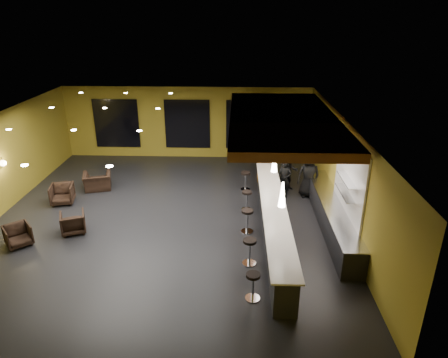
{
  "coord_description": "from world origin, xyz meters",
  "views": [
    {
      "loc": [
        2.45,
        -12.53,
        6.76
      ],
      "look_at": [
        2.0,
        0.5,
        1.3
      ],
      "focal_mm": 32.0,
      "sensor_mm": 36.0,
      "label": 1
    }
  ],
  "objects_px": {
    "pendant_0": "(282,194)",
    "bar_stool_4": "(246,179)",
    "bar_counter": "(273,220)",
    "pendant_2": "(269,139)",
    "armchair_a": "(18,235)",
    "staff_b": "(288,171)",
    "armchair_d": "(98,181)",
    "bar_stool_1": "(250,248)",
    "bar_stool_2": "(247,218)",
    "bar_stool_3": "(247,198)",
    "bar_stool_0": "(253,283)",
    "armchair_c": "(62,194)",
    "staff_a": "(284,179)",
    "armchair_b": "(73,222)",
    "pendant_1": "(274,162)",
    "staff_c": "(308,175)",
    "prep_counter": "(331,216)",
    "column": "(266,141)"
  },
  "relations": [
    {
      "from": "staff_c",
      "to": "armchair_c",
      "type": "distance_m",
      "value": 9.49
    },
    {
      "from": "bar_counter",
      "to": "pendant_0",
      "type": "xyz_separation_m",
      "value": [
        0.0,
        -2.0,
        1.85
      ]
    },
    {
      "from": "pendant_0",
      "to": "bar_stool_4",
      "type": "xyz_separation_m",
      "value": [
        -0.84,
        5.49,
        -1.85
      ]
    },
    {
      "from": "armchair_c",
      "to": "bar_stool_2",
      "type": "bearing_deg",
      "value": -28.41
    },
    {
      "from": "armchair_c",
      "to": "pendant_1",
      "type": "bearing_deg",
      "value": -23.9
    },
    {
      "from": "staff_a",
      "to": "armchair_a",
      "type": "height_order",
      "value": "staff_a"
    },
    {
      "from": "bar_stool_0",
      "to": "bar_stool_4",
      "type": "bearing_deg",
      "value": 90.68
    },
    {
      "from": "bar_counter",
      "to": "bar_stool_2",
      "type": "distance_m",
      "value": 0.84
    },
    {
      "from": "staff_b",
      "to": "armchair_a",
      "type": "relative_size",
      "value": 2.14
    },
    {
      "from": "pendant_2",
      "to": "armchair_a",
      "type": "bearing_deg",
      "value": -153.56
    },
    {
      "from": "armchair_c",
      "to": "bar_stool_0",
      "type": "relative_size",
      "value": 1.1
    },
    {
      "from": "armchair_d",
      "to": "prep_counter",
      "type": "bearing_deg",
      "value": 146.3
    },
    {
      "from": "staff_b",
      "to": "bar_stool_4",
      "type": "xyz_separation_m",
      "value": [
        -1.73,
        -0.11,
        -0.3
      ]
    },
    {
      "from": "prep_counter",
      "to": "staff_c",
      "type": "xyz_separation_m",
      "value": [
        -0.4,
        2.48,
        0.47
      ]
    },
    {
      "from": "bar_counter",
      "to": "bar_stool_2",
      "type": "relative_size",
      "value": 9.89
    },
    {
      "from": "armchair_a",
      "to": "bar_stool_3",
      "type": "height_order",
      "value": "bar_stool_3"
    },
    {
      "from": "armchair_d",
      "to": "bar_stool_4",
      "type": "height_order",
      "value": "bar_stool_4"
    },
    {
      "from": "bar_counter",
      "to": "pendant_0",
      "type": "distance_m",
      "value": 2.72
    },
    {
      "from": "pendant_0",
      "to": "bar_counter",
      "type": "bearing_deg",
      "value": 90.0
    },
    {
      "from": "armchair_a",
      "to": "bar_stool_3",
      "type": "relative_size",
      "value": 1.01
    },
    {
      "from": "staff_b",
      "to": "bar_counter",
      "type": "bearing_deg",
      "value": -104.03
    },
    {
      "from": "bar_stool_3",
      "to": "bar_stool_4",
      "type": "relative_size",
      "value": 0.95
    },
    {
      "from": "pendant_2",
      "to": "bar_stool_2",
      "type": "bearing_deg",
      "value": -105.95
    },
    {
      "from": "staff_b",
      "to": "bar_stool_0",
      "type": "height_order",
      "value": "staff_b"
    },
    {
      "from": "pendant_2",
      "to": "staff_a",
      "type": "height_order",
      "value": "pendant_2"
    },
    {
      "from": "armchair_b",
      "to": "bar_stool_1",
      "type": "distance_m",
      "value": 6.01
    },
    {
      "from": "armchair_c",
      "to": "bar_stool_4",
      "type": "relative_size",
      "value": 1.07
    },
    {
      "from": "armchair_a",
      "to": "bar_stool_4",
      "type": "bearing_deg",
      "value": -9.34
    },
    {
      "from": "column",
      "to": "bar_stool_2",
      "type": "bearing_deg",
      "value": -100.46
    },
    {
      "from": "pendant_2",
      "to": "armchair_c",
      "type": "bearing_deg",
      "value": -172.77
    },
    {
      "from": "pendant_0",
      "to": "staff_a",
      "type": "height_order",
      "value": "pendant_0"
    },
    {
      "from": "bar_counter",
      "to": "bar_stool_4",
      "type": "height_order",
      "value": "bar_counter"
    },
    {
      "from": "armchair_b",
      "to": "bar_stool_0",
      "type": "bearing_deg",
      "value": 129.67
    },
    {
      "from": "armchair_b",
      "to": "bar_stool_2",
      "type": "xyz_separation_m",
      "value": [
        5.75,
        0.2,
        0.16
      ]
    },
    {
      "from": "staff_c",
      "to": "armchair_d",
      "type": "relative_size",
      "value": 1.66
    },
    {
      "from": "column",
      "to": "armchair_b",
      "type": "height_order",
      "value": "column"
    },
    {
      "from": "bar_stool_1",
      "to": "bar_stool_2",
      "type": "relative_size",
      "value": 0.99
    },
    {
      "from": "bar_counter",
      "to": "bar_stool_0",
      "type": "xyz_separation_m",
      "value": [
        -0.76,
        -3.29,
        -0.02
      ]
    },
    {
      "from": "staff_b",
      "to": "armchair_d",
      "type": "xyz_separation_m",
      "value": [
        -7.81,
        -0.27,
        -0.45
      ]
    },
    {
      "from": "staff_b",
      "to": "staff_a",
      "type": "bearing_deg",
      "value": -108.45
    },
    {
      "from": "column",
      "to": "armchair_b",
      "type": "xyz_separation_m",
      "value": [
        -6.59,
        -4.73,
        -1.4
      ]
    },
    {
      "from": "bar_counter",
      "to": "pendant_0",
      "type": "height_order",
      "value": "pendant_0"
    },
    {
      "from": "pendant_2",
      "to": "armchair_d",
      "type": "relative_size",
      "value": 0.65
    },
    {
      "from": "staff_b",
      "to": "armchair_a",
      "type": "xyz_separation_m",
      "value": [
        -8.89,
        -4.58,
        -0.46
      ]
    },
    {
      "from": "bar_stool_1",
      "to": "bar_stool_3",
      "type": "distance_m",
      "value": 3.44
    },
    {
      "from": "staff_c",
      "to": "bar_stool_2",
      "type": "relative_size",
      "value": 2.22
    },
    {
      "from": "bar_stool_0",
      "to": "bar_stool_3",
      "type": "height_order",
      "value": "bar_stool_0"
    },
    {
      "from": "staff_c",
      "to": "armchair_d",
      "type": "xyz_separation_m",
      "value": [
        -8.51,
        0.36,
        -0.55
      ]
    },
    {
      "from": "pendant_0",
      "to": "pendant_2",
      "type": "relative_size",
      "value": 1.0
    },
    {
      "from": "pendant_1",
      "to": "armchair_a",
      "type": "xyz_separation_m",
      "value": [
        -8.0,
        -1.48,
        -2.01
      ]
    }
  ]
}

